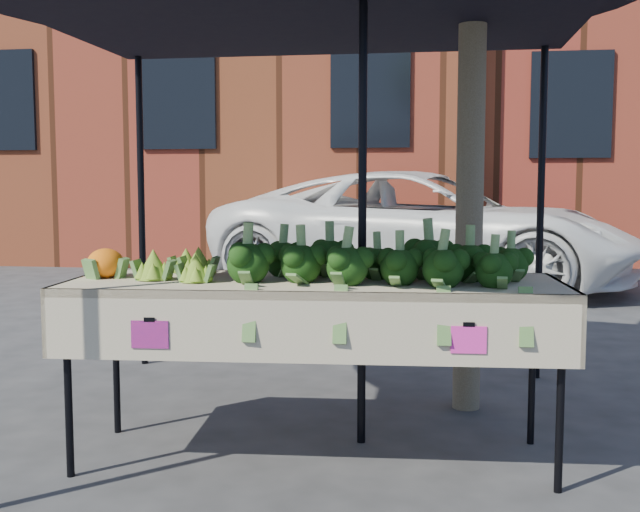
% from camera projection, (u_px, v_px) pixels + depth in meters
% --- Properties ---
extents(ground, '(90.00, 90.00, 0.00)m').
position_uv_depth(ground, '(337.00, 460.00, 3.80)').
color(ground, '#2C2C2E').
extents(table, '(2.45, 0.95, 0.90)m').
position_uv_depth(table, '(314.00, 371.00, 3.77)').
color(table, beige).
rests_on(table, ground).
extents(canopy, '(3.16, 3.16, 2.74)m').
position_uv_depth(canopy, '(298.00, 184.00, 4.06)').
color(canopy, black).
rests_on(canopy, ground).
extents(broccoli_heap, '(1.46, 0.56, 0.25)m').
position_uv_depth(broccoli_heap, '(381.00, 255.00, 3.69)').
color(broccoli_heap, black).
rests_on(broccoli_heap, table).
extents(romanesco_cluster, '(0.42, 0.56, 0.19)m').
position_uv_depth(romanesco_cluster, '(185.00, 258.00, 3.85)').
color(romanesco_cluster, '#91AD33').
rests_on(romanesco_cluster, table).
extents(cauliflower_pair, '(0.19, 0.19, 0.17)m').
position_uv_depth(cauliflower_pair, '(105.00, 260.00, 3.82)').
color(cauliflower_pair, orange).
rests_on(cauliflower_pair, table).
extents(vehicle, '(2.08, 2.83, 5.50)m').
position_uv_depth(vehicle, '(426.00, 76.00, 9.84)').
color(vehicle, white).
rests_on(vehicle, ground).
extents(street_tree, '(2.41, 2.41, 4.75)m').
position_uv_depth(street_tree, '(473.00, 11.00, 4.46)').
color(street_tree, '#1E4C14').
rests_on(street_tree, ground).
extents(building_left, '(12.00, 8.00, 9.00)m').
position_uv_depth(building_left, '(171.00, 32.00, 15.91)').
color(building_left, brown).
rests_on(building_left, ground).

